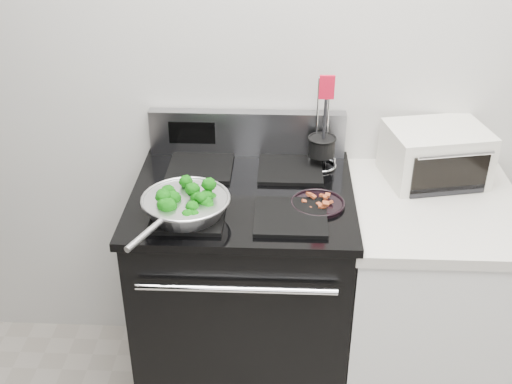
# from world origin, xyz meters

# --- Properties ---
(back_wall) EXTENTS (4.00, 0.02, 2.70)m
(back_wall) POSITION_xyz_m (0.00, 1.75, 1.35)
(back_wall) COLOR beige
(back_wall) RESTS_ON ground
(gas_range) EXTENTS (0.79, 0.69, 1.13)m
(gas_range) POSITION_xyz_m (-0.30, 1.41, 0.49)
(gas_range) COLOR black
(gas_range) RESTS_ON floor
(counter) EXTENTS (0.62, 0.68, 0.92)m
(counter) POSITION_xyz_m (0.39, 1.41, 0.46)
(counter) COLOR white
(counter) RESTS_ON floor
(skillet) EXTENTS (0.30, 0.44, 0.06)m
(skillet) POSITION_xyz_m (-0.48, 1.23, 1.00)
(skillet) COLOR silver
(skillet) RESTS_ON gas_range
(broccoli_pile) EXTENTS (0.23, 0.23, 0.08)m
(broccoli_pile) POSITION_xyz_m (-0.48, 1.23, 1.02)
(broccoli_pile) COLOR #043305
(broccoli_pile) RESTS_ON skillet
(bacon_plate) EXTENTS (0.19, 0.19, 0.04)m
(bacon_plate) POSITION_xyz_m (-0.04, 1.33, 0.97)
(bacon_plate) COLOR black
(bacon_plate) RESTS_ON gas_range
(utensil_holder) EXTENTS (0.12, 0.12, 0.37)m
(utensil_holder) POSITION_xyz_m (-0.01, 1.62, 1.02)
(utensil_holder) COLOR silver
(utensil_holder) RESTS_ON gas_range
(toaster_oven) EXTENTS (0.40, 0.34, 0.20)m
(toaster_oven) POSITION_xyz_m (0.41, 1.60, 1.02)
(toaster_oven) COLOR silver
(toaster_oven) RESTS_ON counter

